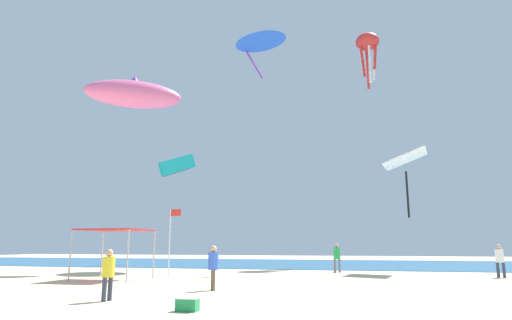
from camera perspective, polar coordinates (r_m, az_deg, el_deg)
ground at (r=15.07m, az=1.65°, el=-17.85°), size 110.00×110.00×0.10m
ocean_strip at (r=40.70m, az=9.07°, el=-13.37°), size 110.00×20.33×0.03m
canopy_tent at (r=23.26m, az=-18.09°, el=-9.03°), size 3.10×2.75×2.48m
person_near_tent at (r=14.66m, az=-18.92°, el=-13.63°), size 0.38×0.42×1.58m
person_leftmost at (r=26.81m, az=29.50°, el=-11.21°), size 0.41×0.41×1.73m
person_central at (r=24.09m, az=-5.64°, el=-12.92°), size 0.38×0.42×1.60m
person_rightmost at (r=17.20m, az=-5.66°, el=-13.49°), size 0.40×0.43×1.68m
person_far_shore at (r=28.31m, az=10.64°, el=-12.26°), size 0.45×0.43×1.80m
banner_flag at (r=22.98m, az=-11.17°, el=-9.87°), size 0.61×0.06×3.53m
cooler_box at (r=12.08m, az=-9.05°, el=-18.32°), size 0.57×0.37×0.35m
kite_inflatable_pink at (r=32.46m, az=-15.81°, el=8.38°), size 6.86×5.29×2.48m
kite_delta_blue at (r=40.41m, az=0.52°, el=15.84°), size 6.46×6.44×3.87m
kite_parafoil_teal at (r=40.96m, az=-10.32°, el=-0.68°), size 2.10×4.23×2.73m
kite_octopus_red at (r=44.61m, az=14.52°, el=14.56°), size 2.96×2.96×5.31m
kite_diamond_white at (r=30.54m, az=19.12°, el=-0.25°), size 3.23×3.35×4.44m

